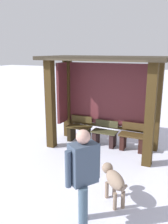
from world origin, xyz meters
TOP-DOWN VIEW (x-y plane):
  - ground_plane at (0.00, 0.00)m, footprint 60.00×60.00m
  - bus_shelter at (-0.08, 0.14)m, footprint 3.30×1.59m
  - bench_left_inside at (-0.82, 0.22)m, footprint 0.72×0.42m
  - bench_center_inside at (0.00, 0.22)m, footprint 0.72×0.40m
  - bench_right_inside at (0.82, 0.22)m, footprint 0.72×0.37m
  - person_walking at (0.83, -3.01)m, footprint 0.44×0.54m
  - dog at (1.06, -2.19)m, footprint 0.65×0.70m

SIDE VIEW (x-z plane):
  - ground_plane at x=0.00m, z-range 0.00..0.00m
  - bench_center_inside at x=0.00m, z-range -0.07..0.65m
  - bench_left_inside at x=-0.82m, z-range -0.07..0.69m
  - bench_right_inside at x=0.82m, z-range -0.06..0.70m
  - dog at x=1.06m, z-range 0.13..0.75m
  - person_walking at x=0.83m, z-range 0.13..1.73m
  - bus_shelter at x=-0.08m, z-range 0.47..3.02m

